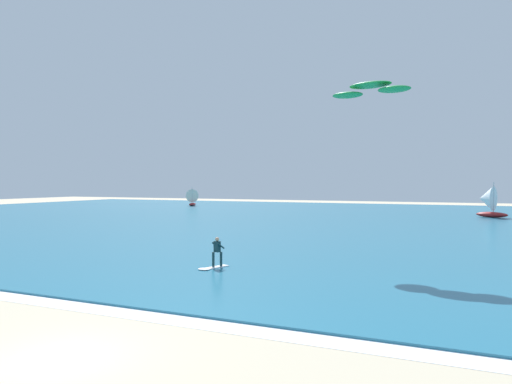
% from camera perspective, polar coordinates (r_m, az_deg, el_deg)
% --- Properties ---
extents(ground_plane, '(220.00, 220.00, 0.00)m').
position_cam_1_polar(ground_plane, '(14.22, -23.56, -18.59)').
color(ground_plane, beige).
extents(ocean, '(160.00, 90.00, 0.10)m').
position_cam_1_polar(ocean, '(59.93, 13.79, -3.40)').
color(ocean, '#236B89').
rests_on(ocean, ground).
extents(shoreline_foam, '(97.06, 1.80, 0.01)m').
position_cam_1_polar(shoreline_foam, '(16.16, -3.90, -16.04)').
color(shoreline_foam, white).
rests_on(shoreline_foam, ground).
extents(kitesurfer, '(1.20, 2.03, 1.67)m').
position_cam_1_polar(kitesurfer, '(25.46, -5.19, -8.06)').
color(kitesurfer, white).
rests_on(kitesurfer, ocean).
extents(kite, '(5.17, 2.73, 0.75)m').
position_cam_1_polar(kite, '(29.25, 14.06, 12.32)').
color(kite, '#198C3F').
extents(sailboat_leading, '(4.21, 3.74, 4.73)m').
position_cam_1_polar(sailboat_leading, '(69.42, 26.92, -1.04)').
color(sailboat_leading, maroon).
rests_on(sailboat_leading, ocean).
extents(sailboat_anchored_offshore, '(2.93, 3.35, 3.78)m').
position_cam_1_polar(sailboat_anchored_offshore, '(94.07, -7.86, -0.64)').
color(sailboat_anchored_offshore, maroon).
rests_on(sailboat_anchored_offshore, ocean).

